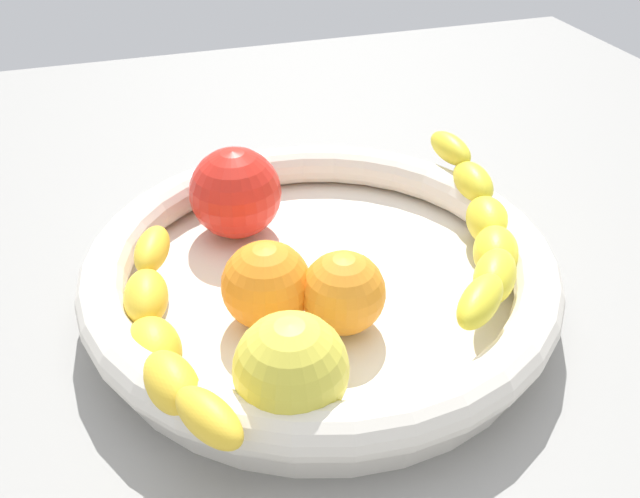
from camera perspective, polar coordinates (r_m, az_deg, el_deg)
The scene contains 8 objects.
kitchen_counter at distance 52.58cm, azimuth 0.00°, elevation -5.56°, with size 120.00×120.00×3.00cm, color gray.
fruit_bowl at distance 50.00cm, azimuth 0.00°, elevation -1.97°, with size 34.74×34.74×5.09cm.
banana_draped_left at distance 43.11cm, azimuth -13.34°, elevation -7.24°, with size 6.43×22.04×4.77cm.
banana_draped_right at distance 52.47cm, azimuth 13.62°, elevation 1.84°, with size 12.26×25.19×4.92cm.
orange_front at distance 45.35cm, azimuth -4.57°, elevation -3.09°, with size 6.15×6.15×6.15cm, color orange.
orange_mid_left at distance 44.87cm, azimuth 1.70°, elevation -3.79°, with size 5.75×5.75×5.75cm, color orange.
tomato_red at distance 54.59cm, azimuth -7.19°, elevation 4.75°, with size 7.43×7.43×7.43cm, color red.
apple_yellow at distance 38.96cm, azimuth -2.48°, elevation -10.15°, with size 6.75×6.75×6.75cm, color gold.
Camera 1 is at (-12.02, -38.10, 35.68)cm, focal length 37.69 mm.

